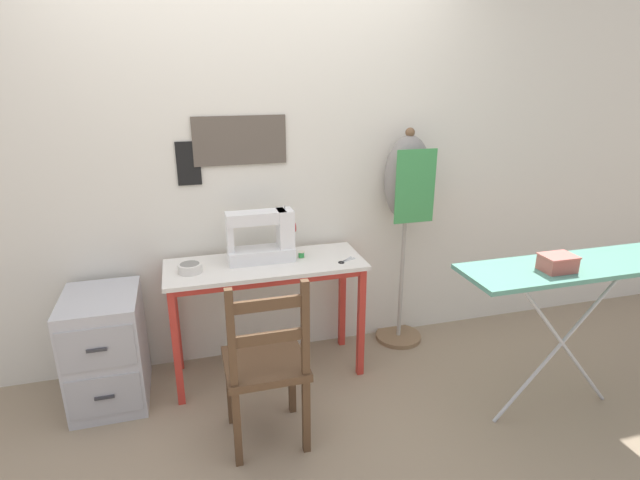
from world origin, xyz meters
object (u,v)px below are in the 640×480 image
Objects in this scene: dress_form at (407,192)px; sewing_machine at (265,238)px; scissors at (344,261)px; ironing_board at (575,273)px; wooden_chair at (266,366)px; filing_cabinet at (107,349)px; fabric_bowl at (190,268)px; storage_box at (558,263)px; thread_spool_near_machine at (301,255)px.

sewing_machine is at bearing -173.84° from dress_form.
scissors is 1.24m from ironing_board.
wooden_chair is 1.43× the size of filing_cabinet.
filing_cabinet is 0.54× the size of ironing_board.
storage_box is at bearing -25.70° from fabric_bowl.
dress_form is 1.11m from ironing_board.
dress_form is (1.89, 0.17, 0.75)m from filing_cabinet.
fabric_bowl is 1.44m from dress_form.
filing_cabinet is 0.44× the size of dress_form.
dress_form reaches higher than thread_spool_near_machine.
fabric_bowl is 0.82× the size of storage_box.
sewing_machine reaches higher than filing_cabinet.
fabric_bowl is 0.66m from thread_spool_near_machine.
storage_box reaches higher than scissors.
thread_spool_near_machine is 1.41m from storage_box.
thread_spool_near_machine is 0.81m from dress_form.
thread_spool_near_machine is at bearing 145.68° from ironing_board.
wooden_chair is at bearing -61.76° from fabric_bowl.
wooden_chair is at bearing 170.24° from storage_box.
dress_form reaches higher than fabric_bowl.
sewing_machine is at bearing 4.06° from filing_cabinet.
scissors is 2.80× the size of thread_spool_near_machine.
dress_form is (0.74, 0.12, 0.31)m from thread_spool_near_machine.
dress_form is (0.95, 0.10, 0.19)m from sewing_machine.
sewing_machine is 3.34× the size of scissors.
ironing_board is (1.58, -0.20, 0.40)m from wooden_chair.
dress_form is at bearing 108.82° from storage_box.
sewing_machine is 0.27× the size of dress_form.
ironing_board is (1.90, -0.79, 0.07)m from fabric_bowl.
ironing_board reaches higher than thread_spool_near_machine.
dress_form is (1.40, 0.17, 0.31)m from fabric_bowl.
sewing_machine reaches higher than ironing_board.
filing_cabinet is (-1.39, 0.08, -0.42)m from scissors.
storage_box is at bearing -9.76° from wooden_chair.
dress_form reaches higher than sewing_machine.
wooden_chair reaches higher than scissors.
ironing_board is at bearing -18.32° from filing_cabinet.
filing_cabinet is at bearing 176.66° from scissors.
ironing_board reaches higher than scissors.
storage_box is at bearing -164.25° from ironing_board.
sewing_machine is 0.80m from wooden_chair.
storage_box is (1.08, -0.89, 0.17)m from thread_spool_near_machine.
thread_spool_near_machine is 0.26× the size of storage_box.
wooden_chair is (-0.57, -0.51, -0.30)m from scissors.
filing_cabinet is 2.46m from storage_box.
sewing_machine is 3.01× the size of fabric_bowl.
scissors is 0.74× the size of storage_box.
storage_box is (1.42, -0.24, 0.49)m from wooden_chair.
scissors is 0.65m from dress_form.
scissors is (0.45, -0.15, -0.14)m from sewing_machine.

